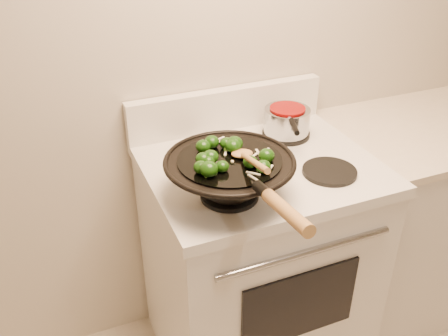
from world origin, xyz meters
name	(u,v)px	position (x,y,z in m)	size (l,w,h in m)	color
stove	(256,262)	(-0.05, 1.17, 0.47)	(0.78, 0.67, 1.08)	white
counter_unit	(412,216)	(0.74, 1.20, 0.46)	(0.79, 0.62, 0.91)	white
wok	(230,175)	(-0.23, 1.02, 1.00)	(0.39, 0.65, 0.19)	black
stirfry	(225,155)	(-0.24, 1.02, 1.07)	(0.26, 0.28, 0.05)	#113508
wooden_spoon	(249,158)	(-0.20, 0.95, 1.09)	(0.10, 0.29, 0.11)	#9D713D
saucepan	(287,120)	(0.13, 1.32, 0.98)	(0.17, 0.27, 0.10)	#989AA0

